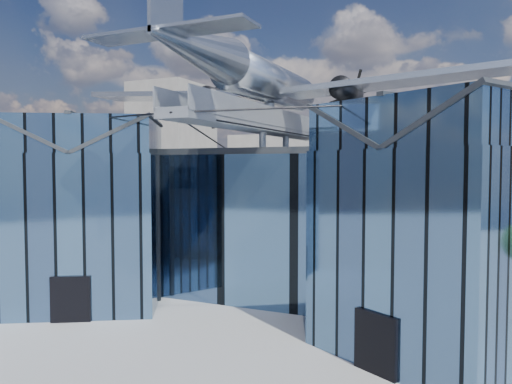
% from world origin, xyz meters
% --- Properties ---
extents(ground_plane, '(120.00, 120.00, 0.00)m').
position_xyz_m(ground_plane, '(0.00, 0.00, 0.00)').
color(ground_plane, gray).
extents(museum, '(32.88, 24.50, 17.60)m').
position_xyz_m(museum, '(0.00, 5.82, 5.54)').
color(museum, '#45658C').
rests_on(museum, ground).
extents(bg_towers, '(77.00, 24.50, 26.00)m').
position_xyz_m(bg_towers, '(1.45, 50.49, 10.01)').
color(bg_towers, slate).
rests_on(bg_towers, ground).
extents(tree_plaza_w, '(4.43, 4.43, 5.28)m').
position_xyz_m(tree_plaza_w, '(-19.30, 0.00, 3.58)').
color(tree_plaza_w, '#382816').
rests_on(tree_plaza_w, ground).
extents(tree_side_w, '(4.26, 4.26, 5.04)m').
position_xyz_m(tree_side_w, '(-19.86, 1.43, 3.41)').
color(tree_side_w, '#382816').
rests_on(tree_side_w, ground).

